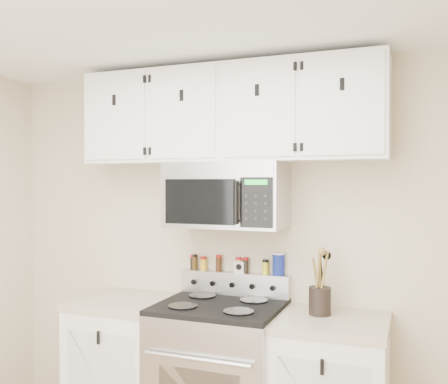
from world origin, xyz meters
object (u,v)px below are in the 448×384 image
object	(u,v)px
range	(219,378)
microwave	(227,195)
utensil_crock	(320,299)
salt_canister	(279,264)

from	to	relation	value
range	microwave	xyz separation A→B (m)	(0.00, 0.13, 1.14)
range	utensil_crock	distance (m)	0.81
range	utensil_crock	bearing A→B (deg)	7.62
microwave	utensil_crock	distance (m)	0.87
salt_canister	range	bearing A→B (deg)	-137.22
microwave	utensil_crock	xyz separation A→B (m)	(0.61, -0.05, -0.61)
range	salt_canister	xyz separation A→B (m)	(0.31, 0.28, 0.69)
range	salt_canister	world-z (taller)	salt_canister
range	microwave	size ratio (longest dim) A/B	1.45
range	utensil_crock	world-z (taller)	utensil_crock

